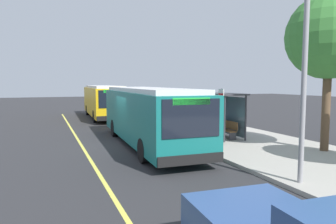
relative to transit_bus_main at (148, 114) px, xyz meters
name	(u,v)px	position (x,y,z in m)	size (l,w,h in m)	color
ground_plane	(126,145)	(-0.56, -1.01, -1.62)	(120.00, 120.00, 0.00)	#2B2B2D
sidewalk_curb	(226,136)	(-0.56, 4.99, -1.54)	(44.00, 6.40, 0.15)	#A8A399
lane_stripe_center	(83,148)	(-0.56, -3.21, -1.61)	(36.00, 0.14, 0.01)	#E0D64C
transit_bus_main	(148,114)	(0.00, 0.00, 0.00)	(11.11, 2.96, 2.95)	#146B66
transit_bus_second	(103,100)	(-13.60, 0.16, 0.00)	(10.59, 2.97, 2.95)	gold
bus_shelter	(223,106)	(-0.08, 4.48, 0.30)	(2.90, 1.60, 2.48)	#333338
waiting_bench	(227,129)	(0.40, 4.45, -0.98)	(1.60, 0.48, 0.95)	brown
route_sign_post	(221,110)	(2.75, 2.63, 0.34)	(0.44, 0.08, 2.80)	#333338
pedestrian_commuter	(215,123)	(1.13, 3.30, -0.50)	(0.24, 0.40, 1.69)	#282D47
street_tree_near_shelter	(329,37)	(4.81, 6.80, 3.60)	(3.75, 3.75, 6.97)	brown
utility_pole	(304,78)	(7.94, 2.31, 1.73)	(0.16, 0.16, 6.40)	gray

